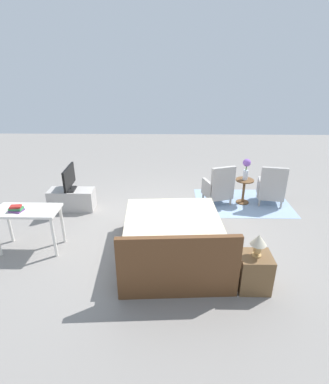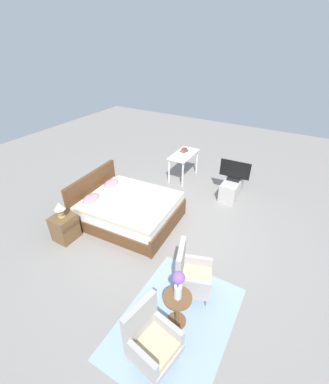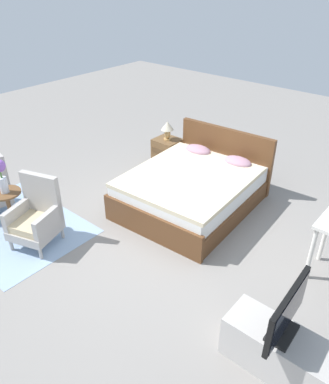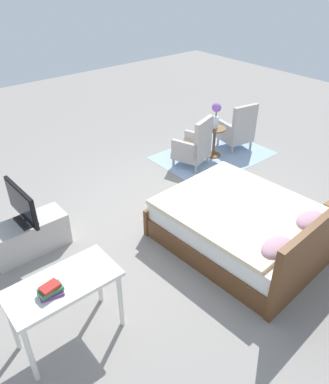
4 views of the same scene
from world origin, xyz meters
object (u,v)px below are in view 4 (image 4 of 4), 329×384
bed (244,227)px  tv_stand (30,236)px  armchair_by_window_right (194,147)px  tv_flatscreen (22,205)px  armchair_by_window_left (238,130)px  book_stack (51,290)px  flower_vase (216,113)px  vanity_desk (64,291)px  side_table (214,138)px

bed → tv_stand: bed is taller
armchair_by_window_right → tv_stand: 3.23m
tv_flatscreen → tv_stand: bearing=-177.8°
armchair_by_window_left → book_stack: 5.11m
armchair_by_window_left → flower_vase: bearing=-6.0°
armchair_by_window_right → flower_vase: (-0.58, -0.06, 0.48)m
tv_stand → tv_flatscreen: (0.00, 0.00, 0.49)m
tv_stand → vanity_desk: (0.22, 1.52, 0.41)m
armchair_by_window_left → book_stack: (4.73, 1.89, 0.41)m
side_table → flower_vase: size_ratio=1.19×
side_table → flower_vase: 0.50m
bed → armchair_by_window_right: bearing=-116.8°
bed → armchair_by_window_left: 2.97m
flower_vase → vanity_desk: bearing=25.3°
armchair_by_window_left → vanity_desk: 4.95m
tv_stand → flower_vase: bearing=-174.3°
vanity_desk → armchair_by_window_left: bearing=-158.2°
armchair_by_window_left → vanity_desk: (4.59, 1.83, 0.26)m
bed → tv_stand: bearing=-37.8°
bed → armchair_by_window_right: 2.26m
flower_vase → tv_stand: flower_vase is taller
bed → armchair_by_window_right: (-1.02, -2.02, 0.08)m
bed → armchair_by_window_left: (-2.18, -2.02, 0.08)m
flower_vase → armchair_by_window_left: bearing=174.0°
armchair_by_window_left → tv_flatscreen: tv_flatscreen is taller
bed → tv_flatscreen: size_ratio=2.86×
flower_vase → tv_flatscreen: size_ratio=0.64×
armchair_by_window_right → vanity_desk: (3.43, 1.84, 0.26)m
armchair_by_window_left → flower_vase: flower_vase is taller
side_table → tv_stand: (3.79, 0.38, -0.13)m
vanity_desk → book_stack: 0.21m
flower_vase → vanity_desk: size_ratio=0.46×
book_stack → vanity_desk: bearing=-155.9°
armchair_by_window_left → flower_vase: (0.58, -0.06, 0.48)m
bed → vanity_desk: bearing=-4.3°
tv_flatscreen → book_stack: 1.62m
side_table → flower_vase: (-0.00, -0.00, 0.50)m
tv_stand → book_stack: size_ratio=4.08×
tv_stand → tv_flatscreen: bearing=2.2°
armchair_by_window_right → book_stack: armchair_by_window_right is taller
armchair_by_window_right → flower_vase: flower_vase is taller
armchair_by_window_left → side_table: armchair_by_window_left is taller
tv_stand → tv_flatscreen: 0.49m
armchair_by_window_left → armchair_by_window_right: (1.16, -0.00, 0.00)m
armchair_by_window_left → tv_stand: size_ratio=0.96×
flower_vase → tv_stand: 3.86m
tv_stand → side_table: bearing=-174.3°
armchair_by_window_right → side_table: (-0.58, -0.06, -0.03)m
bed → side_table: bed is taller
armchair_by_window_left → side_table: bearing=-6.0°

